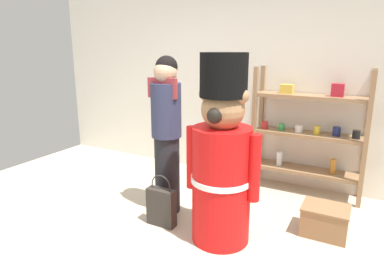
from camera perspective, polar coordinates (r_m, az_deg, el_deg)
name	(u,v)px	position (r m, az deg, el deg)	size (l,w,h in m)	color
back_wall	(250,82)	(4.52, 10.01, 7.78)	(6.40, 0.12, 2.60)	silver
merchandise_shelf	(308,132)	(4.21, 19.32, -0.64)	(1.30, 0.35, 1.53)	#93704C
teddy_bear_guard	(222,160)	(2.97, 5.14, -5.53)	(0.71, 0.55, 1.71)	red
person_shopper	(167,131)	(3.46, -4.39, -0.51)	(0.33, 0.31, 1.67)	black
shopping_bag	(161,206)	(3.42, -5.29, -13.22)	(0.30, 0.11, 0.53)	#332D28
display_crate	(325,220)	(3.52, 21.84, -14.49)	(0.42, 0.34, 0.28)	olive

